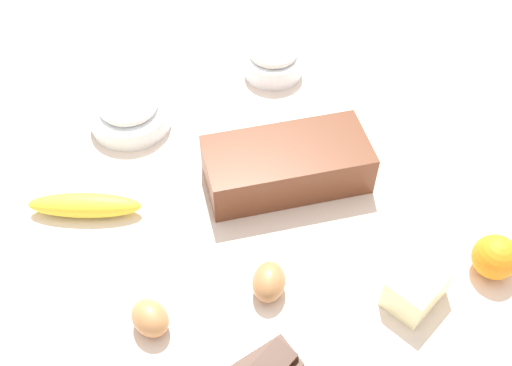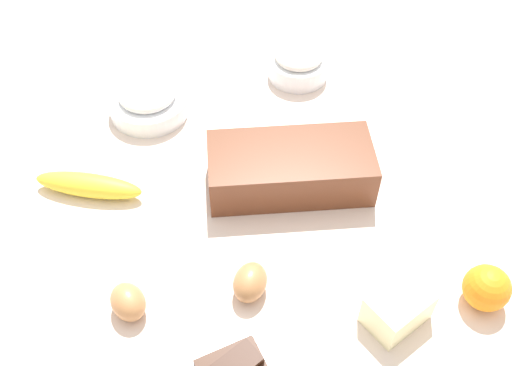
{
  "view_description": "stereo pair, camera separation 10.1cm",
  "coord_description": "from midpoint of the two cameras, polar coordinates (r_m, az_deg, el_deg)",
  "views": [
    {
      "loc": [
        -0.3,
        -0.59,
        0.81
      ],
      "look_at": [
        0.0,
        0.0,
        0.04
      ],
      "focal_mm": 42.31,
      "sensor_mm": 36.0,
      "label": 1
    },
    {
      "loc": [
        -0.21,
        -0.63,
        0.81
      ],
      "look_at": [
        0.0,
        0.0,
        0.04
      ],
      "focal_mm": 42.31,
      "sensor_mm": 36.0,
      "label": 2
    }
  ],
  "objects": [
    {
      "name": "ground_plane",
      "position": [
        1.05,
        2.75,
        -1.94
      ],
      "size": [
        2.4,
        2.4,
        0.02
      ],
      "primitive_type": "cube",
      "color": "beige"
    },
    {
      "name": "loaf_pan",
      "position": [
        1.04,
        6.06,
        1.3
      ],
      "size": [
        0.3,
        0.19,
        0.08
      ],
      "rotation": [
        0.0,
        0.0,
        -0.24
      ],
      "color": "brown",
      "rests_on": "ground_plane"
    },
    {
      "name": "flour_bowl",
      "position": [
        1.26,
        6.36,
        11.1
      ],
      "size": [
        0.12,
        0.12,
        0.07
      ],
      "color": "white",
      "rests_on": "ground_plane"
    },
    {
      "name": "sugar_bowl",
      "position": [
        1.18,
        -7.75,
        7.64
      ],
      "size": [
        0.15,
        0.15,
        0.07
      ],
      "color": "white",
      "rests_on": "ground_plane"
    },
    {
      "name": "banana",
      "position": [
        1.06,
        -12.96,
        -0.37
      ],
      "size": [
        0.19,
        0.13,
        0.04
      ],
      "primitive_type": "ellipsoid",
      "rotation": [
        0.0,
        0.0,
        2.64
      ],
      "color": "yellow",
      "rests_on": "ground_plane"
    },
    {
      "name": "orange_fruit",
      "position": [
        0.98,
        23.82,
        -9.25
      ],
      "size": [
        0.07,
        0.07,
        0.07
      ],
      "primitive_type": "sphere",
      "color": "orange",
      "rests_on": "ground_plane"
    },
    {
      "name": "butter_block",
      "position": [
        0.92,
        16.4,
        -11.53
      ],
      "size": [
        0.11,
        0.09,
        0.06
      ],
      "primitive_type": "cube",
      "rotation": [
        0.0,
        0.0,
        0.33
      ],
      "color": "#F4EDB2",
      "rests_on": "ground_plane"
    },
    {
      "name": "egg_near_butter",
      "position": [
        0.92,
        2.64,
        -9.56
      ],
      "size": [
        0.08,
        0.08,
        0.05
      ],
      "primitive_type": "ellipsoid",
      "rotation": [
        0.0,
        1.57,
        0.93
      ],
      "color": "#B17748",
      "rests_on": "ground_plane"
    },
    {
      "name": "egg_beside_bowl",
      "position": [
        0.91,
        -8.86,
        -11.25
      ],
      "size": [
        0.06,
        0.07,
        0.05
      ],
      "primitive_type": "ellipsoid",
      "rotation": [
        0.0,
        1.57,
        1.83
      ],
      "color": "#B77C4B",
      "rests_on": "ground_plane"
    }
  ]
}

